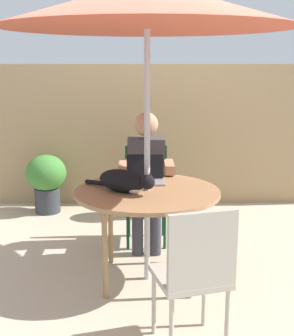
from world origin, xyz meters
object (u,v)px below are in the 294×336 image
at_px(patio_umbrella, 147,5).
at_px(person_seated, 146,172).
at_px(chair_occupied, 146,185).
at_px(cat, 125,181).
at_px(laptop, 145,174).
at_px(patio_table, 147,197).
at_px(potted_plant_near_fence, 149,176).
at_px(chair_empty, 195,269).
at_px(potted_plant_by_chair, 46,179).

xyz_separation_m(patio_umbrella, person_seated, (-0.00, 0.71, -1.37)).
relative_size(chair_occupied, cat, 1.64).
xyz_separation_m(chair_occupied, cat, (-0.17, -0.92, 0.28)).
bearing_deg(patio_umbrella, laptop, 92.75).
relative_size(patio_table, patio_umbrella, 0.50).
relative_size(person_seated, cat, 2.25).
bearing_deg(potted_plant_near_fence, chair_empty, -84.83).
xyz_separation_m(chair_empty, person_seated, (-0.26, 1.68, 0.17)).
distance_m(chair_occupied, laptop, 0.66).
xyz_separation_m(person_seated, potted_plant_by_chair, (-1.13, 0.99, -0.31)).
relative_size(patio_umbrella, chair_occupied, 2.46).
bearing_deg(laptop, chair_occupied, 88.81).
distance_m(patio_table, laptop, 0.29).
xyz_separation_m(patio_table, potted_plant_near_fence, (0.04, 1.55, -0.22)).
height_order(patio_umbrella, chair_occupied, patio_umbrella).
relative_size(person_seated, laptop, 4.01).
bearing_deg(patio_table, cat, -161.99).
distance_m(chair_occupied, potted_plant_near_fence, 0.69).
relative_size(patio_table, laptop, 3.58).
height_order(patio_table, potted_plant_by_chair, patio_table).
xyz_separation_m(chair_empty, potted_plant_near_fence, (-0.23, 2.51, -0.07)).
distance_m(patio_table, cat, 0.22).
distance_m(chair_occupied, potted_plant_by_chair, 1.41).
bearing_deg(patio_table, chair_empty, -74.70).
distance_m(patio_umbrella, chair_occupied, 1.76).
relative_size(laptop, potted_plant_by_chair, 0.47).
height_order(patio_umbrella, laptop, patio_umbrella).
relative_size(chair_occupied, chair_empty, 1.00).
distance_m(cat, potted_plant_near_fence, 1.65).
relative_size(laptop, potted_plant_near_fence, 0.40).
distance_m(patio_umbrella, potted_plant_by_chair, 2.64).
height_order(patio_umbrella, potted_plant_by_chair, patio_umbrella).
xyz_separation_m(patio_table, laptop, (-0.01, 0.26, 0.12)).
height_order(potted_plant_near_fence, potted_plant_by_chair, potted_plant_near_fence).
xyz_separation_m(chair_empty, cat, (-0.43, 0.91, 0.28)).
bearing_deg(person_seated, chair_empty, -81.03).
bearing_deg(chair_occupied, cat, -100.25).
bearing_deg(potted_plant_near_fence, cat, -97.25).
distance_m(patio_table, potted_plant_near_fence, 1.56).
xyz_separation_m(chair_occupied, potted_plant_by_chair, (-1.13, 0.84, -0.15)).
bearing_deg(chair_empty, potted_plant_near_fence, 95.17).
xyz_separation_m(potted_plant_near_fence, potted_plant_by_chair, (-1.16, 0.16, -0.07)).
bearing_deg(patio_umbrella, patio_table, 0.00).
xyz_separation_m(patio_umbrella, laptop, (-0.01, 0.26, -1.28)).
xyz_separation_m(patio_table, chair_occupied, (0.00, 0.87, -0.14)).
distance_m(chair_occupied, person_seated, 0.23).
relative_size(patio_table, chair_empty, 1.23).
height_order(chair_occupied, laptop, laptop).
bearing_deg(person_seated, patio_umbrella, -90.00).
height_order(chair_empty, cat, chair_empty).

